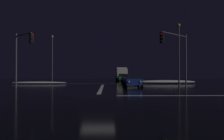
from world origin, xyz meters
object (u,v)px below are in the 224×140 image
Objects in this scene: streetlamp_left_far at (52,55)px; traffic_signal_nw at (22,50)px; box_truck at (121,73)px; sedan_blue at (133,80)px; sedan_silver at (128,78)px; sedan_green at (122,77)px; sedan_red at (127,78)px; traffic_signal_ne at (176,49)px; streetlamp_right_near at (179,50)px; sedan_white at (130,79)px.

traffic_signal_nw is at bearing -85.44° from streetlamp_left_far.
streetlamp_left_far reaches higher than box_truck.
sedan_blue is 0.52× the size of box_truck.
sedan_silver is 12.12m from sedan_green.
sedan_blue is 17.04m from sedan_red.
traffic_signal_nw is (-12.68, -33.82, 2.54)m from box_truck.
streetlamp_left_far is (-14.46, -11.54, 3.60)m from box_truck.
traffic_signal_ne is (4.11, -34.26, 2.60)m from box_truck.
sedan_green is at bearing 99.14° from traffic_signal_ne.
streetlamp_left_far is 1.09× the size of streetlamp_right_near.
sedan_green is at bearing 94.43° from sedan_red.
sedan_silver is 17.11m from streetlamp_left_far.
box_truck is 28.44m from streetlamp_right_near.
traffic_signal_ne reaches higher than sedan_white.
streetlamp_left_far reaches higher than sedan_red.
sedan_white is at bearing -43.05° from streetlamp_left_far.
sedan_white is 1.00× the size of sedan_silver.
sedan_red is 14.03m from box_truck.
traffic_signal_nw is at bearing -110.56° from box_truck.
sedan_white is at bearing -90.24° from box_truck.
sedan_blue is at bearing -90.59° from box_truck.
sedan_red is 1.00× the size of sedan_green.
sedan_silver is at bearing 48.54° from traffic_signal_nw.
traffic_signal_ne reaches higher than sedan_blue.
streetlamp_left_far is (-14.24, -4.24, 4.51)m from sedan_green.
sedan_blue is 0.70× the size of traffic_signal_ne.
sedan_white is 5.54m from sedan_silver.
traffic_signal_ne is 16.80m from traffic_signal_nw.
streetlamp_right_near reaches higher than sedan_white.
sedan_red is at bearing 100.67° from traffic_signal_ne.
sedan_red is (0.40, 10.96, 0.00)m from sedan_white.
sedan_white is 0.52× the size of box_truck.
box_truck is 34.61m from traffic_signal_ne.
box_truck is 36.21m from traffic_signal_nw.
sedan_white is 8.07m from streetlamp_right_near.
sedan_blue is at bearing -90.23° from sedan_green.
sedan_silver is 19.44m from box_truck.
sedan_silver is 11.07m from streetlamp_right_near.
traffic_signal_nw is 0.73× the size of streetlamp_right_near.
sedan_white and sedan_red have the same top height.
sedan_white is 1.00× the size of sedan_green.
traffic_signal_ne reaches higher than box_truck.
sedan_green is at bearing 89.77° from sedan_blue.
sedan_blue is 24.50m from streetlamp_left_far.
sedan_green is (0.09, 23.72, 0.00)m from sedan_blue.
streetlamp_left_far is at bearing 151.49° from sedan_silver.
streetlamp_right_near is at bearing -37.57° from streetlamp_left_far.
streetlamp_left_far is at bearing 142.43° from streetlamp_right_near.
sedan_white is 1.00× the size of sedan_red.
sedan_silver is at bearing -88.76° from sedan_green.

